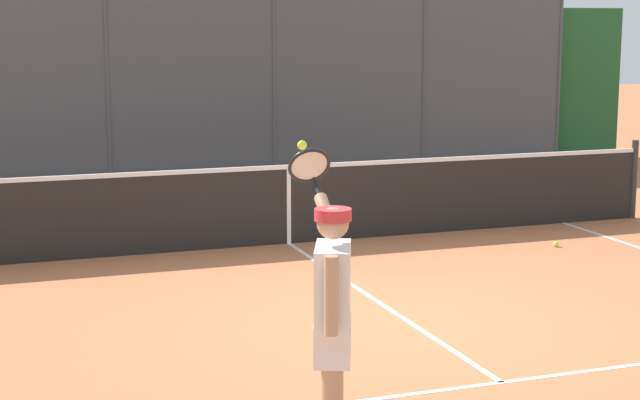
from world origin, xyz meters
name	(u,v)px	position (x,y,z in m)	size (l,w,h in m)	color
ground_plane	(409,322)	(0.00, 0.00, 0.00)	(60.00, 60.00, 0.00)	#B76B42
court_line_markings	(521,395)	(0.00, 1.93, 0.00)	(7.75, 9.40, 0.01)	white
fence_backdrop	(185,93)	(0.00, -9.27, 1.45)	(16.97, 1.37, 3.22)	#474C51
tennis_net	(288,203)	(0.00, -3.50, 0.49)	(9.96, 0.09, 1.07)	#2D2D2D
tennis_player	(332,312)	(1.60, 2.36, 0.89)	(0.46, 1.32, 1.83)	black
tennis_ball_mid_court	(556,244)	(-2.95, -2.25, 0.03)	(0.07, 0.07, 0.07)	#D6E042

